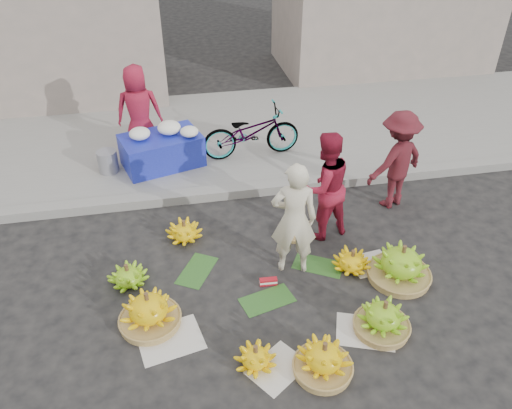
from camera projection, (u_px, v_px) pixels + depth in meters
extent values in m
plane|color=black|center=(272.00, 288.00, 6.31)|extent=(80.00, 80.00, 0.00)
cube|color=gray|center=(243.00, 190.00, 8.05)|extent=(40.00, 0.25, 0.15)
cube|color=gray|center=(225.00, 134.00, 9.76)|extent=(40.00, 4.00, 0.12)
cube|color=gray|center=(12.00, 5.00, 10.38)|extent=(6.00, 3.00, 4.00)
cylinder|color=olive|center=(150.00, 320.00, 5.80)|extent=(0.70, 0.70, 0.09)
cylinder|color=#523821|center=(146.00, 297.00, 5.59)|extent=(0.05, 0.05, 0.12)
cylinder|color=#523821|center=(256.00, 350.00, 5.23)|extent=(0.05, 0.05, 0.12)
cylinder|color=olive|center=(322.00, 368.00, 5.26)|extent=(0.62, 0.62, 0.09)
cylinder|color=#523821|center=(325.00, 347.00, 5.07)|extent=(0.05, 0.05, 0.12)
cylinder|color=olive|center=(381.00, 327.00, 5.72)|extent=(0.63, 0.63, 0.09)
cylinder|color=#523821|center=(386.00, 306.00, 5.53)|extent=(0.05, 0.05, 0.12)
cylinder|color=olive|center=(399.00, 275.00, 6.44)|extent=(0.79, 0.79, 0.09)
cylinder|color=#523821|center=(404.00, 250.00, 6.20)|extent=(0.05, 0.05, 0.12)
cylinder|color=#523821|center=(353.00, 254.00, 6.47)|extent=(0.05, 0.05, 0.12)
cylinder|color=#523821|center=(127.00, 269.00, 6.23)|extent=(0.05, 0.05, 0.12)
cylinder|color=#523821|center=(184.00, 224.00, 6.99)|extent=(0.05, 0.05, 0.12)
cylinder|color=olive|center=(295.00, 232.00, 7.21)|extent=(0.54, 0.54, 0.05)
cube|color=red|center=(268.00, 282.00, 6.33)|extent=(0.23, 0.08, 0.09)
imported|color=beige|center=(294.00, 219.00, 6.18)|extent=(0.64, 0.49, 1.58)
imported|color=#A81931|center=(324.00, 186.00, 6.80)|extent=(0.91, 0.79, 1.60)
imported|color=maroon|center=(397.00, 160.00, 7.44)|extent=(1.15, 0.91, 1.55)
cube|color=#1A23AB|center=(162.00, 150.00, 8.50)|extent=(1.47, 1.14, 0.54)
ellipsoid|color=white|center=(140.00, 134.00, 8.20)|extent=(0.35, 0.35, 0.19)
ellipsoid|color=white|center=(169.00, 128.00, 8.36)|extent=(0.39, 0.39, 0.21)
ellipsoid|color=white|center=(189.00, 132.00, 8.29)|extent=(0.30, 0.30, 0.17)
cylinder|color=gray|center=(108.00, 161.00, 8.35)|extent=(0.33, 0.33, 0.38)
imported|color=#A81931|center=(139.00, 111.00, 8.59)|extent=(0.78, 0.51, 1.59)
imported|color=gray|center=(251.00, 132.00, 8.67)|extent=(0.71, 1.76, 0.90)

